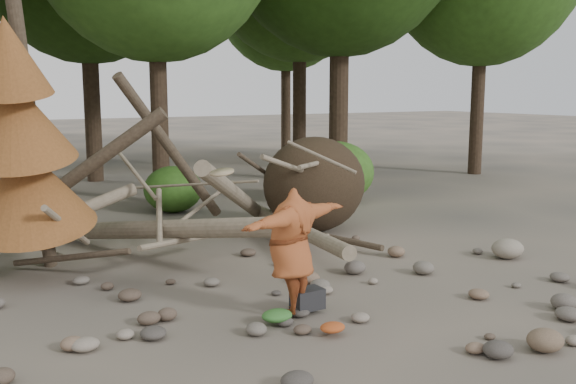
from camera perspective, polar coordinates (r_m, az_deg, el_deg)
ground at (r=8.63m, az=3.15°, el=-10.77°), size 120.00×120.00×0.00m
deadfall_pile at (r=12.94m, az=0.33°, el=0.29°), size 8.55×5.24×3.30m
dead_conifer at (r=10.27m, az=-22.53°, el=3.82°), size 2.06×2.16×4.35m
bush_mid at (r=15.68m, az=-10.18°, el=0.25°), size 1.40×1.40×1.12m
bush_right at (r=16.86m, az=4.29°, el=1.80°), size 2.00×2.00×1.60m
frisbee_thrower at (r=8.25m, az=0.33°, el=-5.20°), size 2.06×1.24×1.91m
backpack at (r=8.62m, az=1.73°, el=-9.85°), size 0.42×0.28×0.27m
cloth_green at (r=8.22m, az=-0.98°, el=-11.25°), size 0.40×0.33×0.15m
cloth_orange at (r=7.90m, az=3.98°, el=-12.26°), size 0.32×0.26×0.12m
boulder_front_right at (r=7.99m, az=21.90°, el=-12.12°), size 0.43×0.39×0.26m
boulder_mid_right at (r=11.93m, az=18.94°, el=-4.78°), size 0.58×0.52×0.35m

